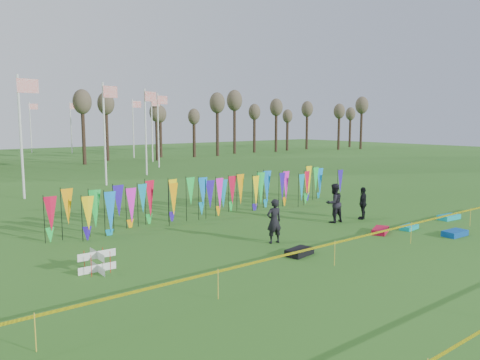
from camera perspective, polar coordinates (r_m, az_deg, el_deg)
ground at (r=19.11m, az=12.71°, el=-8.32°), size 160.00×160.00×0.00m
banner_row at (r=25.05m, az=-1.95°, el=-1.61°), size 18.64×0.64×2.10m
caution_tape_near at (r=18.12m, az=14.94°, el=-6.70°), size 26.00×0.02×0.90m
tree_line at (r=72.35m, az=1.58°, el=8.11°), size 53.92×1.92×7.84m
box_kite at (r=16.63m, az=-17.01°, el=-9.50°), size 0.67×0.67×0.74m
person_left at (r=19.52m, az=4.18°, el=-5.02°), size 0.77×0.62×1.86m
person_mid at (r=23.84m, az=11.39°, el=-2.77°), size 1.02×0.70×1.97m
person_right at (r=24.99m, az=14.76°, el=-2.74°), size 1.13×0.91×1.68m
kite_bag_turquoise at (r=23.43m, az=19.91°, el=-5.44°), size 1.06×0.62×0.20m
kite_bag_blue at (r=22.89m, az=24.71°, el=-5.91°), size 1.21×0.68×0.25m
kite_bag_red at (r=22.29m, az=16.74°, el=-5.91°), size 1.38×1.06×0.23m
kite_bag_black at (r=18.07m, az=7.24°, el=-8.69°), size 1.19×0.82×0.25m
kite_bag_teal at (r=26.55m, az=24.10°, el=-4.14°), size 1.29×0.68×0.24m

